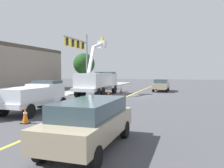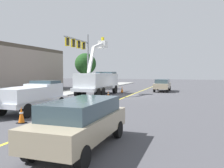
{
  "view_description": "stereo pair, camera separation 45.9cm",
  "coord_description": "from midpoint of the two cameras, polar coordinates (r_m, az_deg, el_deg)",
  "views": [
    {
      "loc": [
        -25.08,
        -6.37,
        2.68
      ],
      "look_at": [
        -1.93,
        1.32,
        1.4
      ],
      "focal_mm": 36.96,
      "sensor_mm": 36.0,
      "label": 1
    },
    {
      "loc": [
        -24.93,
        -6.8,
        2.68
      ],
      "look_at": [
        -1.93,
        1.32,
        1.4
      ],
      "focal_mm": 36.96,
      "sensor_mm": 36.0,
      "label": 2
    }
  ],
  "objects": [
    {
      "name": "passing_minivan",
      "position": [
        32.51,
        12.76,
        -0.08
      ],
      "size": [
        4.82,
        2.0,
        1.69
      ],
      "color": "tan",
      "rests_on": "ground"
    },
    {
      "name": "service_pickup_truck",
      "position": [
        16.24,
        -18.28,
        -2.67
      ],
      "size": [
        5.62,
        2.24,
        2.06
      ],
      "color": "white",
      "rests_on": "ground"
    },
    {
      "name": "traffic_cone_leading",
      "position": [
        12.97,
        -20.56,
        -7.17
      ],
      "size": [
        0.4,
        0.4,
        0.88
      ],
      "color": "black",
      "rests_on": "ground"
    },
    {
      "name": "traffic_signal_mast",
      "position": [
        31.02,
        -7.24,
        8.17
      ],
      "size": [
        6.61,
        0.61,
        7.96
      ],
      "color": "gray",
      "rests_on": "ground"
    },
    {
      "name": "street_tree_right",
      "position": [
        36.5,
        -6.21,
        4.96
      ],
      "size": [
        3.35,
        3.35,
        5.63
      ],
      "color": "brown",
      "rests_on": "ground"
    },
    {
      "name": "traffic_cone_mid_front",
      "position": [
        17.66,
        -8.04,
        -4.59
      ],
      "size": [
        0.4,
        0.4,
        0.73
      ],
      "color": "black",
      "rests_on": "ground"
    },
    {
      "name": "ground",
      "position": [
        25.99,
        4.69,
        -2.92
      ],
      "size": [
        120.0,
        120.0,
        0.0
      ],
      "primitive_type": "plane",
      "color": "#47474C"
    },
    {
      "name": "traffic_cone_trailing",
      "position": [
        29.95,
        2.95,
        -1.33
      ],
      "size": [
        0.4,
        0.4,
        0.85
      ],
      "color": "black",
      "rests_on": "ground"
    },
    {
      "name": "trailing_sedan",
      "position": [
        8.28,
        -5.97,
        -8.92
      ],
      "size": [
        4.82,
        2.0,
        1.69
      ],
      "color": "tan",
      "rests_on": "ground"
    },
    {
      "name": "lane_centre_stripe",
      "position": [
        25.99,
        4.69,
        -2.91
      ],
      "size": [
        50.0,
        0.74,
        0.01
      ],
      "primitive_type": "cube",
      "rotation": [
        0.0,
        0.0,
        0.01
      ],
      "color": "yellow",
      "rests_on": "ground"
    },
    {
      "name": "commercial_building_backdrop",
      "position": [
        34.54,
        -25.4,
        3.44
      ],
      "size": [
        20.01,
        7.47,
        6.23
      ],
      "color": "gray",
      "rests_on": "ground"
    },
    {
      "name": "sidewalk_far_side",
      "position": [
        29.11,
        -11.31,
        -2.22
      ],
      "size": [
        60.04,
        4.3,
        0.12
      ],
      "primitive_type": "cube",
      "rotation": [
        0.0,
        0.0,
        0.01
      ],
      "color": "#9E9E99",
      "rests_on": "ground"
    },
    {
      "name": "traffic_cone_mid_rear",
      "position": [
        23.52,
        -0.4,
        -2.58
      ],
      "size": [
        0.4,
        0.4,
        0.79
      ],
      "color": "black",
      "rests_on": "ground"
    },
    {
      "name": "utility_bucket_truck",
      "position": [
        26.42,
        -2.9,
        0.67
      ],
      "size": [
        8.23,
        2.67,
        6.81
      ],
      "color": "silver",
      "rests_on": "ground"
    }
  ]
}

